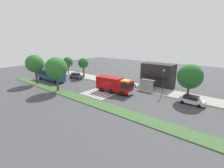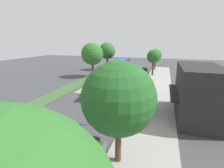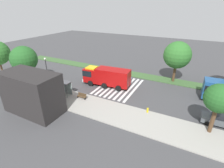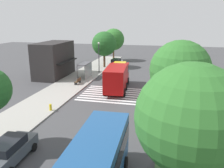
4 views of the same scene
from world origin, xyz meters
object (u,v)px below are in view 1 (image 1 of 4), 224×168
parked_car_west (76,76)px  fire_truck (115,84)px  transit_bus (51,74)px  fire_hydrant (100,80)px  bus_stop_shelter (147,83)px  bench_near_shelter (133,85)px  street_lamp (163,80)px  sidewalk_tree_center (190,77)px  median_tree_far_west (35,64)px  sidewalk_tree_far_west (68,62)px  median_tree_west (56,68)px  parked_car_mid (192,100)px  sidewalk_tree_west (83,63)px

parked_car_west → fire_truck: bearing=-13.2°
transit_bus → fire_hydrant: 15.10m
parked_car_west → transit_bus: transit_bus is taller
fire_truck → bus_stop_shelter: (4.93, 6.39, -0.10)m
bench_near_shelter → street_lamp: 8.83m
sidewalk_tree_center → median_tree_far_west: bearing=-159.3°
bench_near_shelter → sidewalk_tree_center: size_ratio=0.22×
sidewalk_tree_far_west → median_tree_west: bearing=-42.8°
parked_car_mid → sidewalk_tree_west: (-33.60, 2.20, 3.86)m
median_tree_far_west → sidewalk_tree_far_west: bearing=107.3°
parked_car_west → sidewalk_tree_far_west: bearing=160.4°
parked_car_mid → median_tree_west: size_ratio=0.57×
fire_truck → parked_car_west: bearing=164.1°
fire_truck → transit_bus: fire_truck is taller
street_lamp → sidewalk_tree_west: size_ratio=0.88×
parked_car_west → median_tree_far_west: size_ratio=0.58×
parked_car_west → median_tree_west: (7.68, -11.49, 4.64)m
street_lamp → median_tree_west: 24.59m
fire_truck → sidewalk_tree_center: (14.46, 5.85, 2.89)m
fire_truck → sidewalk_tree_west: 18.90m
fire_truck → fire_hydrant: (-9.88, 5.35, -1.50)m
sidewalk_tree_far_west → median_tree_west: size_ratio=0.76×
fire_truck → median_tree_west: median_tree_west is taller
bench_near_shelter → fire_truck: bearing=-98.3°
fire_truck → parked_car_mid: (15.84, 3.66, -1.11)m
median_tree_west → parked_car_west: bearing=123.8°
fire_truck → bus_stop_shelter: 8.08m
sidewalk_tree_west → median_tree_far_west: (-4.10, -13.69, 0.97)m
fire_truck → sidewalk_tree_far_west: (-26.13, 5.85, 2.42)m
bench_near_shelter → median_tree_far_west: bearing=-148.0°
sidewalk_tree_far_west → fire_hydrant: (16.25, -0.50, -3.91)m
sidewalk_tree_west → median_tree_west: 15.13m
sidewalk_tree_west → median_tree_west: (6.40, -13.69, 0.80)m
bench_near_shelter → sidewalk_tree_far_west: 27.33m
parked_car_mid → transit_bus: bearing=-166.6°
bench_near_shelter → sidewalk_tree_far_west: sidewalk_tree_far_west is taller
parked_car_mid → fire_hydrant: 25.78m
bus_stop_shelter → parked_car_west: bearing=-173.5°
parked_car_mid → median_tree_west: bearing=-154.0°
bench_near_shelter → transit_bus: bearing=-157.4°
parked_car_west → parked_car_mid: bearing=-2.4°
sidewalk_tree_center → bench_near_shelter: bearing=177.8°
fire_truck → transit_bus: size_ratio=0.82×
parked_car_west → sidewalk_tree_center: size_ratio=0.65×
street_lamp → parked_car_mid: bearing=-15.2°
street_lamp → sidewalk_tree_far_west: 35.37m
parked_car_mid → bench_near_shelter: bearing=172.7°
parked_car_mid → sidewalk_tree_center: size_ratio=0.64×
sidewalk_tree_far_west → median_tree_far_west: 14.40m
bus_stop_shelter → sidewalk_tree_west: 22.88m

